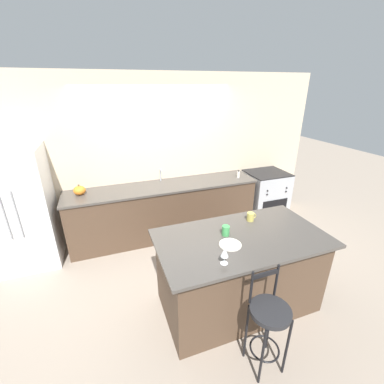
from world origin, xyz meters
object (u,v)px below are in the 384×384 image
(soap_bottle, at_px, (238,175))
(pumpkin_decoration, at_px, (80,190))
(bar_stool_near, at_px, (268,320))
(wine_glass, at_px, (225,253))
(coffee_mug, at_px, (251,217))
(refrigerator, at_px, (20,209))
(oven_range, at_px, (265,195))
(tumbler_cup, at_px, (226,231))
(dinner_plate, at_px, (230,244))

(soap_bottle, bearing_deg, pumpkin_decoration, 177.01)
(bar_stool_near, bearing_deg, pumpkin_decoration, 120.78)
(pumpkin_decoration, bearing_deg, wine_glass, -59.42)
(coffee_mug, bearing_deg, wine_glass, -137.04)
(refrigerator, bearing_deg, soap_bottle, -0.68)
(refrigerator, relative_size, oven_range, 1.87)
(tumbler_cup, bearing_deg, dinner_plate, -102.37)
(oven_range, relative_size, coffee_mug, 7.70)
(refrigerator, bearing_deg, pumpkin_decoration, 7.04)
(bar_stool_near, relative_size, coffee_mug, 8.65)
(dinner_plate, xyz_separation_m, coffee_mug, (0.48, 0.38, 0.04))
(bar_stool_near, bearing_deg, oven_range, 55.74)
(wine_glass, distance_m, soap_bottle, 2.50)
(dinner_plate, distance_m, wine_glass, 0.33)
(wine_glass, height_order, pumpkin_decoration, wine_glass)
(coffee_mug, bearing_deg, tumbler_cup, -156.53)
(coffee_mug, relative_size, pumpkin_decoration, 0.68)
(bar_stool_near, bearing_deg, refrigerator, 132.90)
(refrigerator, height_order, tumbler_cup, refrigerator)
(oven_range, xyz_separation_m, wine_glass, (-2.02, -2.19, 0.61))
(wine_glass, bearing_deg, soap_bottle, 57.56)
(tumbler_cup, bearing_deg, wine_glass, -118.37)
(oven_range, height_order, dinner_plate, dinner_plate)
(coffee_mug, height_order, soap_bottle, soap_bottle)
(soap_bottle, bearing_deg, wine_glass, -122.44)
(refrigerator, height_order, wine_glass, refrigerator)
(coffee_mug, height_order, pumpkin_decoration, pumpkin_decoration)
(dinner_plate, bearing_deg, oven_range, 46.74)
(tumbler_cup, bearing_deg, pumpkin_decoration, 130.80)
(dinner_plate, height_order, tumbler_cup, tumbler_cup)
(dinner_plate, bearing_deg, coffee_mug, 38.66)
(refrigerator, height_order, soap_bottle, refrigerator)
(dinner_plate, bearing_deg, tumbler_cup, 77.63)
(coffee_mug, xyz_separation_m, pumpkin_decoration, (-2.00, 1.62, -0.00))
(pumpkin_decoration, bearing_deg, coffee_mug, -39.04)
(bar_stool_near, relative_size, wine_glass, 6.15)
(wine_glass, bearing_deg, tumbler_cup, 61.63)
(refrigerator, xyz_separation_m, tumbler_cup, (2.36, -1.72, 0.14))
(dinner_plate, bearing_deg, soap_bottle, 58.42)
(oven_range, relative_size, dinner_plate, 3.97)
(dinner_plate, distance_m, pumpkin_decoration, 2.52)
(tumbler_cup, distance_m, soap_bottle, 2.01)
(tumbler_cup, distance_m, pumpkin_decoration, 2.40)
(oven_range, height_order, pumpkin_decoration, pumpkin_decoration)
(wine_glass, bearing_deg, coffee_mug, 42.96)
(tumbler_cup, bearing_deg, bar_stool_near, -88.74)
(pumpkin_decoration, bearing_deg, bar_stool_near, -59.22)
(oven_range, xyz_separation_m, soap_bottle, (-0.68, -0.08, 0.53))
(refrigerator, distance_m, tumbler_cup, 2.92)
(wine_glass, height_order, coffee_mug, wine_glass)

